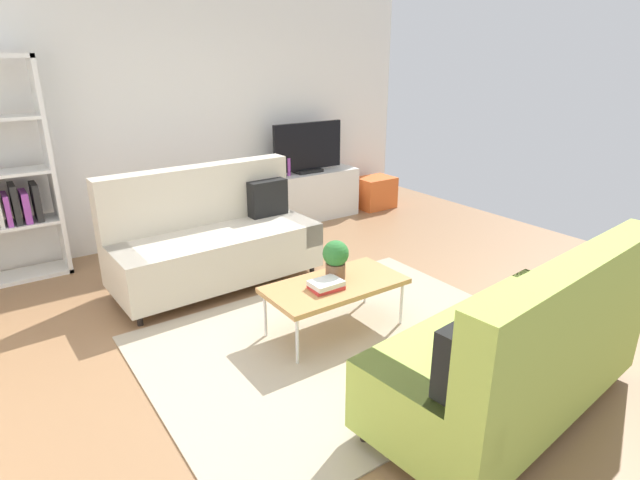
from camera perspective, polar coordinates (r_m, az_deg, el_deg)
The scene contains 15 objects.
ground_plane at distance 4.20m, azimuth -0.97°, elevation -9.86°, with size 7.68×7.68×0.00m, color #936B47.
wall_far at distance 6.20m, azimuth -16.08°, elevation 13.37°, with size 6.40×0.12×2.90m, color white.
area_rug at distance 4.00m, azimuth 2.79°, elevation -11.37°, with size 2.90×2.20×0.01m, color tan.
couch_beige at distance 4.94m, azimuth -11.82°, elevation 0.11°, with size 1.93×0.91×1.10m.
couch_green at distance 3.30m, azimuth 21.23°, elevation -11.50°, with size 1.98×1.03×1.10m.
coffee_table at distance 3.99m, azimuth 1.70°, elevation -5.18°, with size 1.10×0.56×0.42m.
tv_console at distance 6.80m, azimuth -1.42°, elevation 4.97°, with size 1.40×0.44×0.64m, color silver.
tv at distance 6.65m, azimuth -1.37°, elevation 10.20°, with size 1.00×0.20×0.64m.
storage_trunk at distance 7.40m, azimuth 6.18°, elevation 5.30°, with size 0.52×0.40×0.44m, color orange.
potted_plant at distance 4.00m, azimuth 1.76°, elevation -2.01°, with size 0.21×0.21×0.31m.
table_book_0 at distance 3.87m, azimuth 0.68°, elevation -5.29°, with size 0.24×0.18×0.03m, color red.
table_book_1 at distance 3.86m, azimuth 0.68°, elevation -4.85°, with size 0.24×0.18×0.04m, color silver.
vase_0 at distance 6.46m, azimuth -6.03°, elevation 7.72°, with size 0.12×0.12×0.16m, color #4C72B2.
bottle_0 at distance 6.47m, azimuth -4.21°, elevation 7.74°, with size 0.04×0.04×0.15m, color gold.
bottle_1 at distance 6.51m, azimuth -3.50°, elevation 8.16°, with size 0.04×0.04×0.22m, color purple.
Camera 1 is at (-2.02, -3.02, 2.10)m, focal length 28.65 mm.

